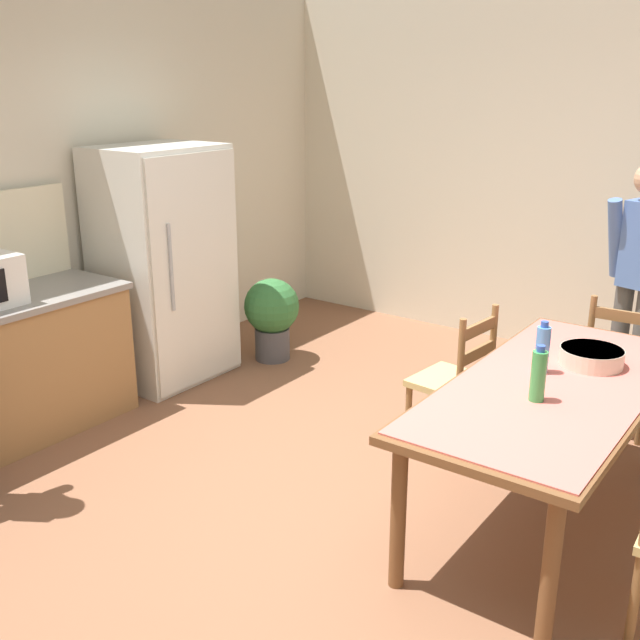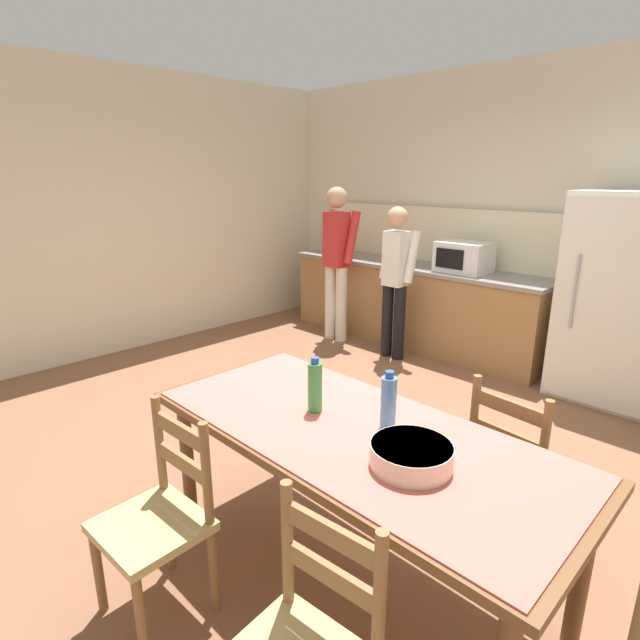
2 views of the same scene
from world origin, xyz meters
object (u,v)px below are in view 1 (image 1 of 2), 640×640
dining_table (553,398)px  bottle_off_centre (542,349)px  refrigerator (164,265)px  bottle_near_centre (538,375)px  chair_side_far_right (455,381)px  serving_bowl (592,356)px  potted_plant (272,313)px  person_by_table (638,271)px  chair_head_end (621,366)px

dining_table → bottle_off_centre: 0.25m
refrigerator → bottle_near_centre: size_ratio=6.40×
refrigerator → chair_side_far_right: (0.18, -2.30, -0.42)m
serving_bowl → potted_plant: 2.77m
dining_table → chair_side_far_right: size_ratio=2.19×
serving_bowl → dining_table: bearing=169.1°
serving_bowl → chair_side_far_right: (0.10, 0.80, -0.37)m
chair_side_far_right → potted_plant: bearing=-100.1°
bottle_near_centre → person_by_table: person_by_table is taller
dining_table → bottle_off_centre: bearing=47.6°
chair_head_end → potted_plant: bearing=4.1°
chair_head_end → chair_side_far_right: 1.12m
person_by_table → potted_plant: 2.71m
chair_head_end → person_by_table: 0.74m
person_by_table → refrigerator: bearing=-45.6°
chair_side_far_right → potted_plant: (0.53, 1.87, -0.06)m
refrigerator → bottle_off_centre: (-0.16, -2.92, 0.03)m
bottle_off_centre → chair_side_far_right: size_ratio=0.30×
bottle_off_centre → person_by_table: bearing=-0.9°
refrigerator → serving_bowl: bearing=-88.4°
dining_table → bottle_off_centre: size_ratio=7.38×
chair_side_far_right → potted_plant: size_ratio=1.36×
refrigerator → chair_head_end: size_ratio=1.90×
dining_table → bottle_near_centre: bottle_near_centre is taller
person_by_table → serving_bowl: bearing=22.0°
serving_bowl → chair_side_far_right: chair_side_far_right is taller
bottle_off_centre → chair_head_end: 1.27m
refrigerator → serving_bowl: (0.08, -3.09, -0.05)m
chair_head_end → chair_side_far_right: (-0.84, 0.74, 0.00)m
refrigerator → serving_bowl: 3.10m
refrigerator → bottle_off_centre: size_ratio=6.40×
dining_table → person_by_table: size_ratio=1.20×
dining_table → person_by_table: 1.85m
refrigerator → serving_bowl: refrigerator is taller
dining_table → serving_bowl: (0.35, -0.07, 0.13)m
dining_table → serving_bowl: bearing=-10.9°
chair_head_end → potted_plant: size_ratio=1.36×
bottle_near_centre → bottle_off_centre: bearing=17.3°
dining_table → potted_plant: size_ratio=2.99×
bottle_off_centre → serving_bowl: size_ratio=0.84×
refrigerator → chair_head_end: refrigerator is taller
dining_table → bottle_near_centre: size_ratio=7.38×
chair_head_end → refrigerator: bearing=16.0°
chair_head_end → chair_side_far_right: size_ratio=1.00×
dining_table → refrigerator: bearing=85.0°
serving_bowl → refrigerator: bearing=91.6°
bottle_near_centre → potted_plant: size_ratio=0.40×
bottle_near_centre → chair_head_end: size_ratio=0.30×
potted_plant → bottle_near_centre: bearing=-115.3°
serving_bowl → chair_head_end: chair_head_end is taller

